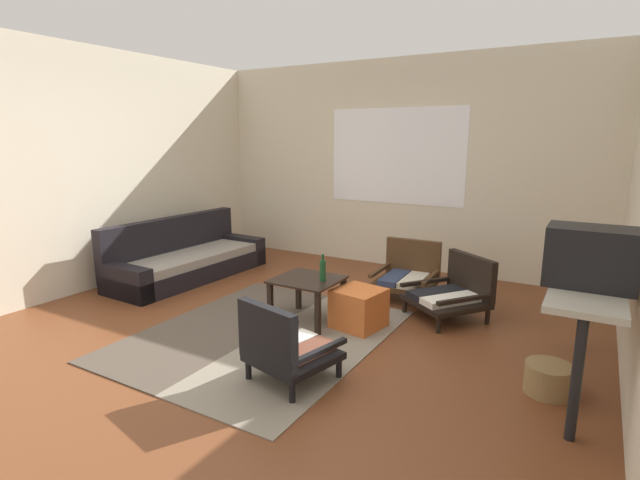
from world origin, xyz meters
TOP-DOWN VIEW (x-y plane):
  - ground_plane at (0.00, 0.00)m, footprint 7.80×7.80m
  - far_wall_with_window at (0.00, 3.06)m, footprint 5.60×0.13m
  - side_wall_left at (-2.66, 0.30)m, footprint 0.12×6.60m
  - area_rug at (-0.11, 0.21)m, footprint 1.95×2.38m
  - couch at (-2.02, 1.19)m, footprint 0.82×2.07m
  - coffee_table at (0.07, 0.68)m, footprint 0.59×0.56m
  - armchair_by_window at (0.62, 1.86)m, footprint 0.64×0.63m
  - armchair_striped_foreground at (0.54, -0.38)m, footprint 0.65×0.66m
  - armchair_corner at (1.22, 1.49)m, footprint 0.88×0.89m
  - ottoman_orange at (0.55, 0.80)m, footprint 0.47×0.47m
  - console_shelf at (2.33, 0.61)m, footprint 0.42×1.53m
  - crt_television at (2.33, 0.41)m, footprint 0.52×0.34m
  - clay_vase at (2.33, 0.92)m, footprint 0.19×0.19m
  - glass_bottle at (0.23, 0.69)m, footprint 0.06×0.06m
  - wicker_basket at (2.16, 0.41)m, footprint 0.31×0.31m

SIDE VIEW (x-z plane):
  - ground_plane at x=0.00m, z-range 0.00..0.00m
  - area_rug at x=-0.11m, z-range 0.00..0.01m
  - wicker_basket at x=2.16m, z-range 0.00..0.21m
  - ottoman_orange at x=0.55m, z-range 0.00..0.36m
  - couch at x=-2.02m, z-range -0.15..0.59m
  - armchair_corner at x=1.22m, z-range -0.04..0.56m
  - armchair_by_window at x=0.62m, z-range -0.04..0.56m
  - armchair_striped_foreground at x=0.54m, z-range -0.03..0.58m
  - coffee_table at x=0.07m, z-range 0.13..0.56m
  - glass_bottle at x=0.23m, z-range 0.40..0.65m
  - console_shelf at x=2.33m, z-range 0.31..1.10m
  - clay_vase at x=2.33m, z-range 0.76..1.06m
  - crt_television at x=2.33m, z-range 0.79..1.17m
  - side_wall_left at x=-2.66m, z-range 0.00..2.70m
  - far_wall_with_window at x=0.00m, z-range 0.00..2.70m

